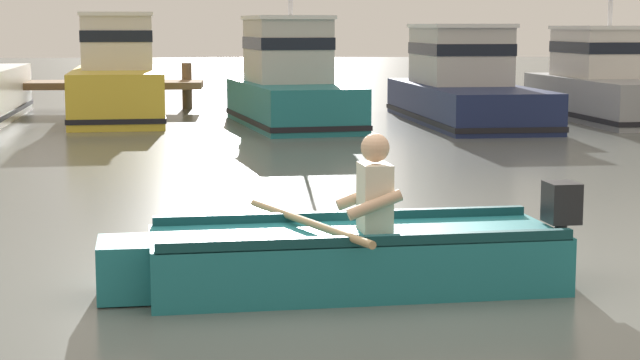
{
  "coord_description": "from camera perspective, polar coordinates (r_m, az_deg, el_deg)",
  "views": [
    {
      "loc": [
        -0.56,
        -8.22,
        1.99
      ],
      "look_at": [
        0.13,
        1.72,
        0.55
      ],
      "focal_mm": 59.97,
      "sensor_mm": 36.0,
      "label": 1
    }
  ],
  "objects": [
    {
      "name": "moored_boat_navy",
      "position": [
        22.51,
        7.67,
        4.98
      ],
      "size": [
        2.51,
        6.35,
        2.03
      ],
      "color": "#19234C",
      "rests_on": "ground"
    },
    {
      "name": "moored_boat_yellow",
      "position": [
        23.19,
        -10.72,
        5.27
      ],
      "size": [
        2.37,
        5.29,
        2.27
      ],
      "color": "gold",
      "rests_on": "ground"
    },
    {
      "name": "moored_boat_teal",
      "position": [
        21.57,
        -1.59,
        5.09
      ],
      "size": [
        2.73,
        5.07,
        4.16
      ],
      "color": "#1E727A",
      "rests_on": "ground"
    },
    {
      "name": "rowboat_with_person",
      "position": [
        8.15,
        1.4,
        -4.09
      ],
      "size": [
        3.73,
        1.86,
        1.19
      ],
      "color": "#1E727A",
      "rests_on": "ground"
    },
    {
      "name": "moored_boat_grey",
      "position": [
        23.62,
        15.07,
        4.93
      ],
      "size": [
        2.38,
        5.54,
        4.19
      ],
      "color": "gray",
      "rests_on": "ground"
    },
    {
      "name": "ground_plane",
      "position": [
        8.47,
        -0.07,
        -5.36
      ],
      "size": [
        120.0,
        120.0,
        0.0
      ],
      "primitive_type": "plane",
      "color": "slate"
    }
  ]
}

